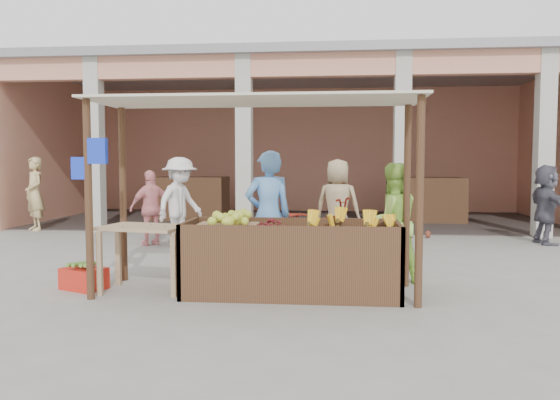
# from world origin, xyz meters

# --- Properties ---
(ground) EXTENTS (60.00, 60.00, 0.00)m
(ground) POSITION_xyz_m (0.00, 0.00, 0.00)
(ground) COLOR gray
(ground) RESTS_ON ground
(market_building) EXTENTS (14.40, 6.40, 4.20)m
(market_building) POSITION_xyz_m (0.05, 8.93, 2.70)
(market_building) COLOR tan
(market_building) RESTS_ON ground
(fruit_stall) EXTENTS (2.60, 0.95, 0.80)m
(fruit_stall) POSITION_xyz_m (0.50, 0.00, 0.40)
(fruit_stall) COLOR #513420
(fruit_stall) RESTS_ON ground
(stall_awning) EXTENTS (4.09, 1.35, 2.39)m
(stall_awning) POSITION_xyz_m (-0.01, 0.06, 1.98)
(stall_awning) COLOR #513420
(stall_awning) RESTS_ON ground
(banana_heap) EXTENTS (1.16, 0.64, 0.21)m
(banana_heap) POSITION_xyz_m (1.19, -0.01, 0.91)
(banana_heap) COLOR gold
(banana_heap) RESTS_ON fruit_stall
(melon_tray) EXTENTS (0.74, 0.64, 0.20)m
(melon_tray) POSITION_xyz_m (-0.30, -0.02, 0.89)
(melon_tray) COLOR #936B4B
(melon_tray) RESTS_ON fruit_stall
(berry_heap) EXTENTS (0.44, 0.36, 0.14)m
(berry_heap) POSITION_xyz_m (0.25, 0.04, 0.87)
(berry_heap) COLOR maroon
(berry_heap) RESTS_ON fruit_stall
(side_table) EXTENTS (1.13, 0.86, 0.82)m
(side_table) POSITION_xyz_m (-1.36, 0.03, 0.69)
(side_table) COLOR #A08560
(side_table) RESTS_ON ground
(papaya_pile) EXTENTS (0.69, 0.39, 0.20)m
(papaya_pile) POSITION_xyz_m (-1.36, 0.03, 0.92)
(papaya_pile) COLOR #52842B
(papaya_pile) RESTS_ON side_table
(red_crate) EXTENTS (0.63, 0.56, 0.27)m
(red_crate) POSITION_xyz_m (-2.16, 0.04, 0.14)
(red_crate) COLOR red
(red_crate) RESTS_ON ground
(plantain_bundle) EXTENTS (0.42, 0.29, 0.08)m
(plantain_bundle) POSITION_xyz_m (-2.16, 0.04, 0.31)
(plantain_bundle) COLOR #5F9134
(plantain_bundle) RESTS_ON red_crate
(produce_sacks) EXTENTS (0.84, 0.52, 0.64)m
(produce_sacks) POSITION_xyz_m (2.84, 5.20, 0.32)
(produce_sacks) COLOR maroon
(produce_sacks) RESTS_ON ground
(vendor_blue) EXTENTS (0.85, 0.74, 1.89)m
(vendor_blue) POSITION_xyz_m (0.11, 0.88, 0.95)
(vendor_blue) COLOR #5F9CE2
(vendor_blue) RESTS_ON ground
(vendor_green) EXTENTS (0.92, 0.68, 1.70)m
(vendor_green) POSITION_xyz_m (1.79, 0.82, 0.85)
(vendor_green) COLOR #A8DE52
(vendor_green) RESTS_ON ground
(motorcycle) EXTENTS (1.34, 2.21, 1.09)m
(motorcycle) POSITION_xyz_m (0.66, 2.44, 0.55)
(motorcycle) COLOR maroon
(motorcycle) RESTS_ON ground
(shopper_a) EXTENTS (1.06, 1.33, 1.85)m
(shopper_a) POSITION_xyz_m (-1.88, 3.47, 0.92)
(shopper_a) COLOR silver
(shopper_a) RESTS_ON ground
(shopper_b) EXTENTS (1.02, 0.96, 1.56)m
(shopper_b) POSITION_xyz_m (-2.52, 3.71, 0.78)
(shopper_b) COLOR pink
(shopper_b) RESTS_ON ground
(shopper_c) EXTENTS (1.01, 0.79, 1.85)m
(shopper_c) POSITION_xyz_m (1.09, 3.34, 0.93)
(shopper_c) COLOR tan
(shopper_c) RESTS_ON ground
(shopper_d) EXTENTS (0.78, 1.59, 1.66)m
(shopper_d) POSITION_xyz_m (5.18, 4.59, 0.83)
(shopper_d) COLOR #4E4C59
(shopper_d) RESTS_ON ground
(shopper_e) EXTENTS (0.85, 0.82, 1.81)m
(shopper_e) POSITION_xyz_m (-6.02, 5.67, 0.91)
(shopper_e) COLOR tan
(shopper_e) RESTS_ON ground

